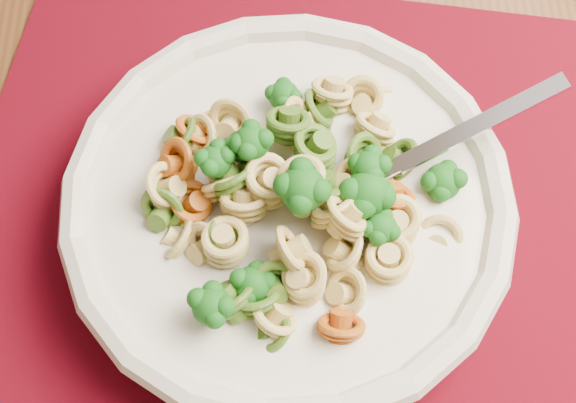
{
  "coord_description": "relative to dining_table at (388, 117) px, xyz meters",
  "views": [
    {
      "loc": [
        -0.51,
        -0.72,
        1.27
      ],
      "look_at": [
        -0.53,
        -0.51,
        0.83
      ],
      "focal_mm": 50.0,
      "sensor_mm": 36.0,
      "label": 1
    }
  ],
  "objects": [
    {
      "name": "dining_table",
      "position": [
        0.0,
        0.0,
        0.0
      ],
      "size": [
        1.62,
        1.14,
        0.78
      ],
      "rotation": [
        0.0,
        0.0,
        0.11
      ],
      "color": "#573118",
      "rests_on": "ground"
    },
    {
      "name": "placemat",
      "position": [
        -0.06,
        -0.14,
        0.1
      ],
      "size": [
        0.48,
        0.39,
        0.0
      ],
      "primitive_type": "cube",
      "rotation": [
        0.0,
        0.0,
        -0.06
      ],
      "color": "#53030E",
      "rests_on": "dining_table"
    },
    {
      "name": "pasta_bowl",
      "position": [
        -0.07,
        -0.16,
        0.13
      ],
      "size": [
        0.28,
        0.28,
        0.05
      ],
      "color": "silver",
      "rests_on": "placemat"
    },
    {
      "name": "pasta_broccoli_heap",
      "position": [
        -0.07,
        -0.16,
        0.15
      ],
      "size": [
        0.24,
        0.24,
        0.06
      ],
      "primitive_type": null,
      "color": "tan",
      "rests_on": "pasta_bowl"
    },
    {
      "name": "fork",
      "position": [
        -0.03,
        -0.14,
        0.15
      ],
      "size": [
        0.17,
        0.1,
        0.08
      ],
      "primitive_type": null,
      "rotation": [
        0.0,
        -0.35,
        0.46
      ],
      "color": "silver",
      "rests_on": "pasta_bowl"
    }
  ]
}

